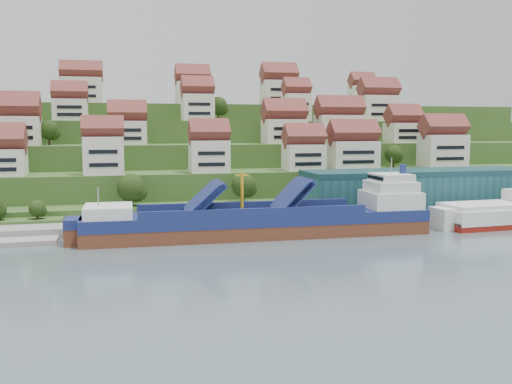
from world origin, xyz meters
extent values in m
plane|color=slate|center=(0.00, 0.00, 0.00)|extent=(300.00, 300.00, 0.00)
cube|color=gray|center=(20.00, 15.00, 1.10)|extent=(180.00, 14.00, 2.20)
cube|color=#2D4C1E|center=(0.00, 86.00, 2.00)|extent=(260.00, 128.00, 4.00)
cube|color=#2D4C1E|center=(0.00, 91.00, 5.50)|extent=(260.00, 118.00, 11.00)
cube|color=#2D4C1E|center=(0.00, 99.00, 9.00)|extent=(260.00, 102.00, 18.00)
cube|color=#2D4C1E|center=(0.00, 107.00, 12.50)|extent=(260.00, 86.00, 25.00)
cube|color=#2D4C1E|center=(0.00, 116.00, 15.50)|extent=(260.00, 68.00, 31.00)
cube|color=silver|center=(-50.92, 38.96, 14.32)|extent=(10.99, 8.57, 6.63)
cube|color=silver|center=(-26.50, 36.09, 15.83)|extent=(9.98, 7.03, 9.66)
cube|color=silver|center=(0.76, 36.52, 15.27)|extent=(10.13, 7.62, 8.54)
cube|color=silver|center=(27.84, 37.79, 14.62)|extent=(10.81, 7.73, 7.24)
cube|color=silver|center=(43.60, 39.85, 15.01)|extent=(13.80, 8.26, 8.02)
cube|color=silver|center=(73.42, 40.33, 15.88)|extent=(13.14, 8.31, 9.76)
cube|color=silver|center=(-48.32, 54.75, 22.00)|extent=(9.87, 8.98, 8.01)
cube|color=silver|center=(-19.81, 55.73, 21.41)|extent=(10.60, 7.90, 6.83)
cube|color=silver|center=(27.45, 55.34, 21.72)|extent=(12.76, 8.36, 7.45)
cube|color=silver|center=(46.11, 56.32, 22.41)|extent=(14.58, 8.18, 8.82)
cube|color=silver|center=(67.42, 54.04, 21.20)|extent=(10.61, 8.04, 6.39)
cube|color=silver|center=(-36.35, 70.90, 28.29)|extent=(10.25, 7.30, 6.59)
cube|color=silver|center=(2.91, 70.58, 29.27)|extent=(9.94, 7.79, 8.54)
cube|color=silver|center=(36.49, 70.84, 29.60)|extent=(8.74, 7.14, 9.19)
cube|color=silver|center=(67.37, 72.06, 29.54)|extent=(13.35, 8.47, 9.08)
cube|color=silver|center=(-33.57, 89.68, 35.34)|extent=(13.38, 7.51, 8.68)
cube|color=silver|center=(3.68, 87.09, 34.85)|extent=(11.39, 8.15, 7.71)
cube|color=silver|center=(35.94, 89.61, 35.49)|extent=(12.57, 8.73, 8.97)
cube|color=silver|center=(69.71, 91.16, 34.88)|extent=(9.24, 7.05, 7.75)
ellipsoid|color=#253F15|center=(7.78, 26.11, 8.44)|extent=(6.24, 6.24, 6.24)
ellipsoid|color=#253F15|center=(-20.16, 26.29, 8.43)|extent=(6.87, 6.87, 6.87)
ellipsoid|color=#253F15|center=(58.52, 43.11, 14.93)|extent=(5.43, 5.43, 5.43)
ellipsoid|color=#253F15|center=(44.64, 59.83, 22.79)|extent=(5.15, 5.15, 5.15)
ellipsoid|color=#253F15|center=(-54.46, 59.38, 21.93)|extent=(5.97, 5.97, 5.97)
ellipsoid|color=#253F15|center=(-41.55, 57.97, 22.30)|extent=(5.54, 5.54, 5.54)
ellipsoid|color=#253F15|center=(10.20, 73.21, 30.09)|extent=(5.97, 5.97, 5.97)
ellipsoid|color=#253F15|center=(34.93, 75.94, 30.08)|extent=(5.42, 5.42, 5.42)
ellipsoid|color=#253F15|center=(40.42, 73.97, 28.74)|extent=(4.95, 4.95, 4.95)
ellipsoid|color=#253F15|center=(-40.88, 19.00, 5.15)|extent=(3.65, 3.65, 3.65)
cube|color=#215459|center=(52.00, 17.00, 7.20)|extent=(60.00, 15.00, 10.00)
cylinder|color=gray|center=(18.00, 10.00, 6.20)|extent=(0.16, 0.16, 8.00)
cube|color=maroon|center=(18.60, 10.00, 9.80)|extent=(1.20, 0.05, 0.80)
cube|color=brown|center=(5.41, 1.18, 1.00)|extent=(73.34, 13.19, 4.68)
cube|color=navy|center=(5.41, 1.18, 4.03)|extent=(73.34, 13.31, 2.44)
cube|color=silver|center=(-25.49, 2.01, 6.37)|extent=(9.65, 10.93, 2.44)
cube|color=#262628|center=(3.53, 1.23, 5.25)|extent=(47.08, 10.81, 0.28)
cube|color=navy|center=(-6.77, 1.51, 8.43)|extent=(7.29, 10.53, 6.48)
cube|color=navy|center=(11.96, 1.01, 8.43)|extent=(6.94, 10.52, 6.85)
cylinder|color=yellow|center=(1.66, 1.28, 9.37)|extent=(0.67, 0.67, 8.43)
cube|color=silver|center=(35.37, 0.38, 7.03)|extent=(11.52, 10.98, 3.75)
cube|color=silver|center=(35.37, 0.38, 10.02)|extent=(9.62, 9.80, 2.34)
cube|color=silver|center=(35.37, 0.38, 11.99)|extent=(7.72, 8.63, 1.69)
cylinder|color=navy|center=(38.18, 0.30, 13.77)|extent=(1.54, 1.54, 2.06)
cube|color=maroon|center=(63.89, -0.10, 0.61)|extent=(31.35, 13.08, 2.66)
cube|color=white|center=(63.89, -0.10, 2.87)|extent=(31.36, 13.19, 3.28)
cube|color=white|center=(63.89, -0.10, 4.92)|extent=(29.75, 11.86, 1.23)
camera|label=1|loc=(-24.74, -113.99, 23.07)|focal=40.00mm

